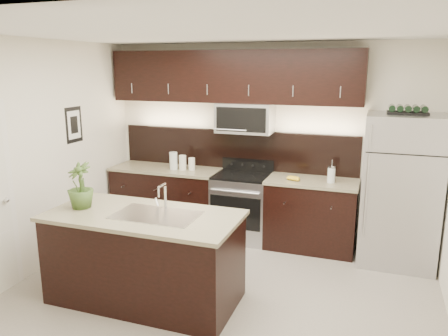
# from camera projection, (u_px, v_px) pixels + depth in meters

# --- Properties ---
(ground) EXTENTS (4.50, 4.50, 0.00)m
(ground) POSITION_uv_depth(u_px,v_px,m) (217.00, 299.00, 4.58)
(ground) COLOR gray
(ground) RESTS_ON ground
(room_walls) EXTENTS (4.52, 4.02, 2.71)m
(room_walls) POSITION_uv_depth(u_px,v_px,m) (204.00, 140.00, 4.20)
(room_walls) COLOR silver
(room_walls) RESTS_ON ground
(counter_run) EXTENTS (3.51, 0.65, 0.94)m
(counter_run) POSITION_uv_depth(u_px,v_px,m) (228.00, 205.00, 6.18)
(counter_run) COLOR black
(counter_run) RESTS_ON ground
(upper_fixtures) EXTENTS (3.49, 0.40, 1.66)m
(upper_fixtures) POSITION_uv_depth(u_px,v_px,m) (234.00, 85.00, 5.92)
(upper_fixtures) COLOR black
(upper_fixtures) RESTS_ON counter_run
(island) EXTENTS (1.96, 0.96, 0.94)m
(island) POSITION_uv_depth(u_px,v_px,m) (145.00, 257.00, 4.49)
(island) COLOR black
(island) RESTS_ON ground
(sink_faucet) EXTENTS (0.84, 0.50, 0.28)m
(sink_faucet) POSITION_uv_depth(u_px,v_px,m) (157.00, 213.00, 4.34)
(sink_faucet) COLOR silver
(sink_faucet) RESTS_ON island
(refrigerator) EXTENTS (0.89, 0.80, 1.84)m
(refrigerator) POSITION_uv_depth(u_px,v_px,m) (400.00, 190.00, 5.29)
(refrigerator) COLOR #B2B2B7
(refrigerator) RESTS_ON ground
(wine_rack) EXTENTS (0.45, 0.28, 0.11)m
(wine_rack) POSITION_uv_depth(u_px,v_px,m) (408.00, 110.00, 5.07)
(wine_rack) COLOR black
(wine_rack) RESTS_ON refrigerator
(plant) EXTENTS (0.33, 0.33, 0.48)m
(plant) POSITION_uv_depth(u_px,v_px,m) (80.00, 186.00, 4.52)
(plant) COLOR #395421
(plant) RESTS_ON island
(canisters) EXTENTS (0.37, 0.15, 0.25)m
(canisters) POSITION_uv_depth(u_px,v_px,m) (180.00, 162.00, 6.24)
(canisters) COLOR silver
(canisters) RESTS_ON counter_run
(french_press) EXTENTS (0.10, 0.10, 0.29)m
(french_press) POSITION_uv_depth(u_px,v_px,m) (331.00, 174.00, 5.54)
(french_press) COLOR silver
(french_press) RESTS_ON counter_run
(bananas) EXTENTS (0.22, 0.20, 0.06)m
(bananas) POSITION_uv_depth(u_px,v_px,m) (291.00, 178.00, 5.70)
(bananas) COLOR yellow
(bananas) RESTS_ON counter_run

